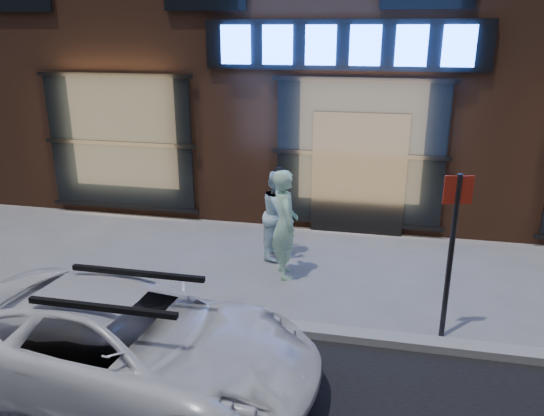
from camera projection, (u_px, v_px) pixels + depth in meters
The scene contains 6 objects.
ground at pixel (337, 338), 7.01m from camera, with size 90.00×90.00×0.00m, color slate.
curb at pixel (337, 334), 7.00m from camera, with size 60.00×0.25×0.12m, color gray.
man_bowtie at pixel (285, 224), 8.52m from camera, with size 0.66×0.43×1.80m, color #AEE5C2.
man_cap at pixel (279, 214), 9.30m from camera, with size 0.77×0.60×1.58m, color white.
white_suv at pixel (126, 342), 5.84m from camera, with size 2.00×4.33×1.20m, color white.
sign_post at pixel (452, 242), 6.62m from camera, with size 0.35×0.11×2.23m.
Camera 1 is at (0.43, -6.14, 3.88)m, focal length 35.00 mm.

